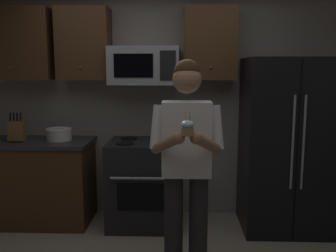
% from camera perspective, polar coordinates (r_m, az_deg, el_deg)
% --- Properties ---
extents(wall_back, '(4.40, 0.10, 2.60)m').
position_cam_1_polar(wall_back, '(4.31, -1.26, 3.57)').
color(wall_back, gray).
rests_on(wall_back, ground).
extents(oven_range, '(0.76, 0.70, 0.93)m').
position_cam_1_polar(oven_range, '(4.10, -3.65, -8.68)').
color(oven_range, black).
rests_on(oven_range, ground).
extents(microwave, '(0.74, 0.41, 0.40)m').
position_cam_1_polar(microwave, '(4.03, -3.66, 9.18)').
color(microwave, '#9EA0A5').
extents(refrigerator, '(0.90, 0.75, 1.80)m').
position_cam_1_polar(refrigerator, '(4.09, 17.68, -2.79)').
color(refrigerator, black).
rests_on(refrigerator, ground).
extents(cabinet_row_upper, '(2.78, 0.36, 0.76)m').
position_cam_1_polar(cabinet_row_upper, '(4.19, -11.66, 12.15)').
color(cabinet_row_upper, '#4C301C').
extents(counter_left, '(1.44, 0.66, 0.92)m').
position_cam_1_polar(counter_left, '(4.44, -20.74, -7.88)').
color(counter_left, '#4C301C').
rests_on(counter_left, ground).
extents(knife_block, '(0.16, 0.15, 0.32)m').
position_cam_1_polar(knife_block, '(4.29, -22.08, -0.67)').
color(knife_block, brown).
rests_on(knife_block, counter_left).
extents(bowl_large_white, '(0.28, 0.28, 0.13)m').
position_cam_1_polar(bowl_large_white, '(4.22, -16.33, -1.17)').
color(bowl_large_white, white).
rests_on(bowl_large_white, counter_left).
extents(person, '(0.60, 0.48, 1.76)m').
position_cam_1_polar(person, '(2.92, 2.84, -5.00)').
color(person, '#262628').
rests_on(person, ground).
extents(cupcake, '(0.09, 0.09, 0.17)m').
position_cam_1_polar(cupcake, '(2.54, 2.99, -0.24)').
color(cupcake, '#A87F56').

